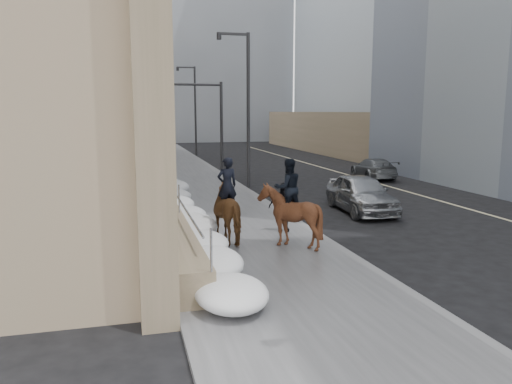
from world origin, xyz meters
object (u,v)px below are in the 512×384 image
car_silver (361,193)px  car_grey (373,168)px  mounted_horse_right (289,211)px  mounted_horse_left (232,209)px  pedestrian (283,207)px

car_silver → car_grey: (5.42, 9.23, -0.15)m
car_grey → mounted_horse_right: bearing=60.6°
car_grey → mounted_horse_left: bearing=54.5°
mounted_horse_right → car_silver: 6.56m
mounted_horse_left → pedestrian: bearing=-167.5°
mounted_horse_right → pedestrian: mounted_horse_right is taller
mounted_horse_left → car_grey: mounted_horse_left is taller
mounted_horse_right → car_grey: mounted_horse_right is taller
mounted_horse_right → car_silver: size_ratio=0.57×
mounted_horse_right → car_silver: bearing=-137.6°
mounted_horse_left → pedestrian: size_ratio=1.57×
car_grey → pedestrian: bearing=57.7°
pedestrian → car_silver: bearing=39.6°
car_silver → mounted_horse_right: bearing=-130.3°
pedestrian → car_silver: size_ratio=0.36×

